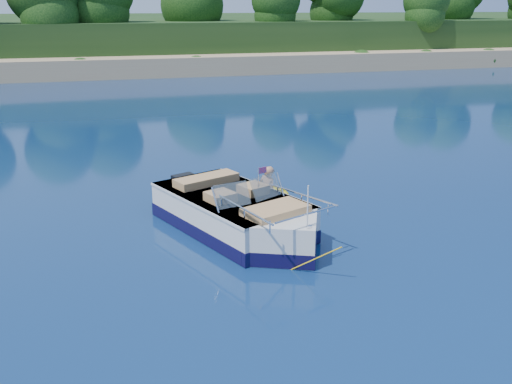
{
  "coord_description": "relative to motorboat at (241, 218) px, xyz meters",
  "views": [
    {
      "loc": [
        -5.58,
        -10.74,
        5.42
      ],
      "look_at": [
        -1.92,
        2.64,
        0.85
      ],
      "focal_mm": 40.0,
      "sensor_mm": 36.0,
      "label": 1
    }
  ],
  "objects": [
    {
      "name": "tow_tube",
      "position": [
        1.27,
        2.22,
        -0.31
      ],
      "size": [
        1.88,
        1.88,
        0.38
      ],
      "rotation": [
        0.0,
        0.0,
        -0.38
      ],
      "color": "yellow",
      "rests_on": "ground"
    },
    {
      "name": "motorboat",
      "position": [
        0.0,
        0.0,
        0.0
      ],
      "size": [
        3.73,
        5.93,
        2.1
      ],
      "rotation": [
        0.0,
        0.0,
        0.39
      ],
      "color": "silver",
      "rests_on": "ground"
    },
    {
      "name": "shoreline",
      "position": [
        2.47,
        61.72,
        0.57
      ],
      "size": [
        170.0,
        59.0,
        6.0
      ],
      "color": "tan",
      "rests_on": "ground"
    },
    {
      "name": "treeline",
      "position": [
        2.51,
        38.96,
        5.14
      ],
      "size": [
        150.0,
        7.12,
        8.19
      ],
      "color": "black",
      "rests_on": "ground"
    },
    {
      "name": "ground",
      "position": [
        2.47,
        -2.05,
        -0.41
      ],
      "size": [
        160.0,
        160.0,
        0.0
      ],
      "primitive_type": "plane",
      "color": "#0A2148",
      "rests_on": "ground"
    },
    {
      "name": "boy",
      "position": [
        1.28,
        2.15,
        -0.41
      ],
      "size": [
        0.8,
        0.93,
        1.7
      ],
      "primitive_type": "imported",
      "rotation": [
        0.0,
        -0.17,
        2.15
      ],
      "color": "tan",
      "rests_on": "ground"
    }
  ]
}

